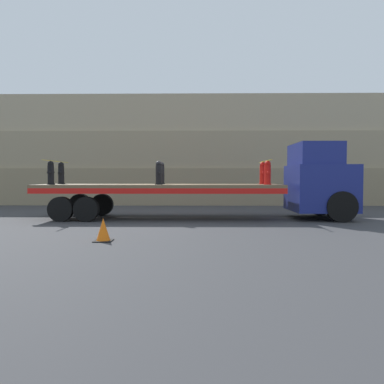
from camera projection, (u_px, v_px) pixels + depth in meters
The scene contains 13 objects.
ground_plane at pixel (160, 218), 14.81m from camera, with size 120.00×120.00×0.00m, color #38383A.
rock_cliff at pixel (174, 151), 22.83m from camera, with size 60.00×3.30×6.41m.
truck_cab at pixel (321, 181), 14.65m from camera, with size 2.27×2.68×2.94m.
flatbed_trailer at pixel (141, 191), 14.78m from camera, with size 9.46×2.56×1.35m.
fire_hydrant_black_near_0 at pixel (51, 173), 14.27m from camera, with size 0.30×0.49×0.90m.
fire_hydrant_black_far_0 at pixel (61, 173), 15.35m from camera, with size 0.30×0.49×0.90m.
fire_hydrant_black_near_1 at pixel (159, 173), 14.20m from camera, with size 0.30×0.49×0.90m.
fire_hydrant_black_far_1 at pixel (161, 173), 15.28m from camera, with size 0.30×0.49×0.90m.
fire_hydrant_red_near_2 at pixel (268, 173), 14.14m from camera, with size 0.30×0.49×0.90m.
fire_hydrant_red_far_2 at pixel (263, 173), 15.22m from camera, with size 0.30×0.49×0.90m.
cargo_strap_rear at pixel (56, 161), 14.79m from camera, with size 0.05×2.66×0.01m.
cargo_strap_middle at pixel (265, 161), 14.66m from camera, with size 0.05×2.66×0.01m.
traffic_cone at pixel (103, 230), 9.52m from camera, with size 0.45×0.45×0.59m.
Camera 1 is at (1.49, -14.74, 1.64)m, focal length 35.00 mm.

